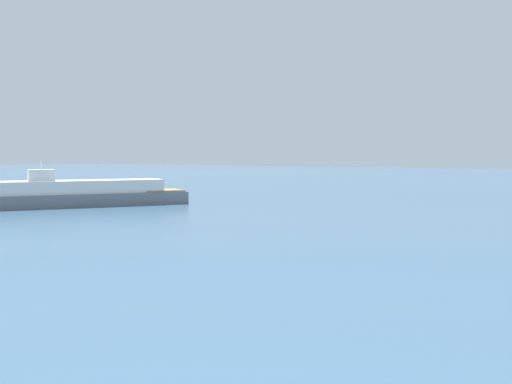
% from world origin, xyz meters
% --- Properties ---
extents(fishing_skiff, '(2.26, 5.43, 0.91)m').
position_xyz_m(fishing_skiff, '(-29.62, 39.23, 0.23)').
color(fishing_skiff, black).
rests_on(fishing_skiff, ground).
extents(white_riverboat, '(16.02, 21.30, 5.06)m').
position_xyz_m(white_riverboat, '(-15.48, 23.06, 1.20)').
color(white_riverboat, slate).
rests_on(white_riverboat, ground).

